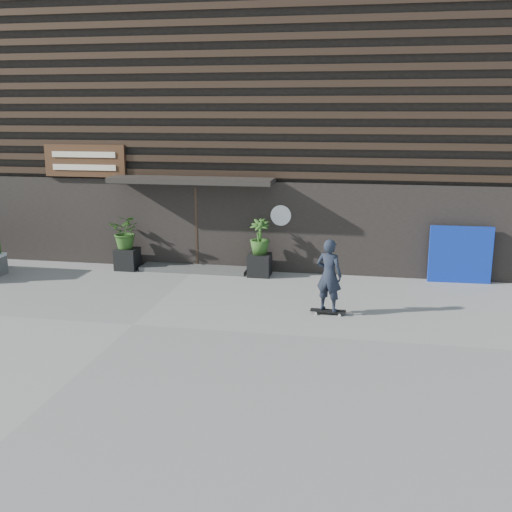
% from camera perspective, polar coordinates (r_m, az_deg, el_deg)
% --- Properties ---
extents(ground, '(80.00, 80.00, 0.00)m').
position_cam_1_polar(ground, '(13.30, -11.28, -6.24)').
color(ground, gray).
rests_on(ground, ground).
extents(entrance_step, '(3.00, 0.80, 0.12)m').
position_cam_1_polar(entrance_step, '(17.44, -5.70, -1.15)').
color(entrance_step, '#464644').
rests_on(entrance_step, ground).
extents(planter_pot_left, '(0.60, 0.60, 0.60)m').
position_cam_1_polar(planter_pot_left, '(17.82, -11.77, -0.26)').
color(planter_pot_left, black).
rests_on(planter_pot_left, ground).
extents(bamboo_left, '(0.86, 0.75, 0.96)m').
position_cam_1_polar(bamboo_left, '(17.66, -11.89, 2.20)').
color(bamboo_left, '#2D591E').
rests_on(bamboo_left, planter_pot_left).
extents(planter_pot_right, '(0.60, 0.60, 0.60)m').
position_cam_1_polar(planter_pot_right, '(16.76, 0.33, -0.83)').
color(planter_pot_right, black).
rests_on(planter_pot_right, ground).
extents(bamboo_right, '(0.54, 0.54, 0.96)m').
position_cam_1_polar(bamboo_right, '(16.59, 0.34, 1.79)').
color(bamboo_right, '#2D591E').
rests_on(bamboo_right, planter_pot_right).
extents(blue_tarp, '(1.59, 0.17, 1.49)m').
position_cam_1_polar(blue_tarp, '(16.85, 18.32, 0.12)').
color(blue_tarp, '#0C27A1').
rests_on(blue_tarp, ground).
extents(building, '(18.00, 11.00, 8.00)m').
position_cam_1_polar(building, '(22.09, -1.96, 12.24)').
color(building, black).
rests_on(building, ground).
extents(skateboarder, '(0.78, 0.56, 1.70)m').
position_cam_1_polar(skateboarder, '(13.53, 6.75, -1.80)').
color(skateboarder, black).
rests_on(skateboarder, ground).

